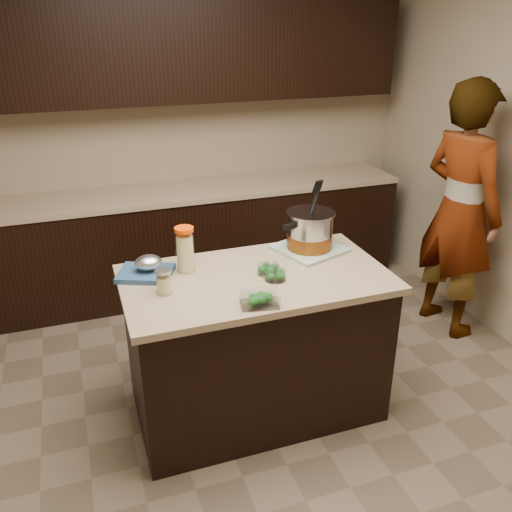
# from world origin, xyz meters

# --- Properties ---
(ground_plane) EXTENTS (4.00, 4.00, 0.00)m
(ground_plane) POSITION_xyz_m (0.00, 0.00, 0.00)
(ground_plane) COLOR brown
(ground_plane) RESTS_ON ground
(room_shell) EXTENTS (4.04, 4.04, 2.72)m
(room_shell) POSITION_xyz_m (0.00, 0.00, 1.71)
(room_shell) COLOR tan
(room_shell) RESTS_ON ground
(back_cabinets) EXTENTS (3.60, 0.63, 2.33)m
(back_cabinets) POSITION_xyz_m (0.00, 1.74, 0.94)
(back_cabinets) COLOR black
(back_cabinets) RESTS_ON ground
(island) EXTENTS (1.46, 0.81, 0.90)m
(island) POSITION_xyz_m (0.00, 0.00, 0.45)
(island) COLOR black
(island) RESTS_ON ground
(dish_towel) EXTENTS (0.46, 0.46, 0.02)m
(dish_towel) POSITION_xyz_m (0.42, 0.23, 0.91)
(dish_towel) COLOR #5A8663
(dish_towel) RESTS_ON island
(stock_pot) EXTENTS (0.39, 0.37, 0.41)m
(stock_pot) POSITION_xyz_m (0.42, 0.22, 1.02)
(stock_pot) COLOR #B7B7BC
(stock_pot) RESTS_ON dish_towel
(lemonade_pitcher) EXTENTS (0.11, 0.11, 0.25)m
(lemonade_pitcher) POSITION_xyz_m (-0.35, 0.19, 1.02)
(lemonade_pitcher) COLOR #D9D185
(lemonade_pitcher) RESTS_ON island
(mason_jar) EXTENTS (0.11, 0.11, 0.14)m
(mason_jar) POSITION_xyz_m (-0.51, -0.03, 0.96)
(mason_jar) COLOR #D9D185
(mason_jar) RESTS_ON island
(broccoli_tub_left) EXTENTS (0.15, 0.15, 0.06)m
(broccoli_tub_left) POSITION_xyz_m (0.07, 0.00, 0.93)
(broccoli_tub_left) COLOR silver
(broccoli_tub_left) RESTS_ON island
(broccoli_tub_right) EXTENTS (0.13, 0.13, 0.06)m
(broccoli_tub_right) POSITION_xyz_m (0.08, -0.08, 0.93)
(broccoli_tub_right) COLOR silver
(broccoli_tub_right) RESTS_ON island
(broccoli_tub_rect) EXTENTS (0.21, 0.17, 0.07)m
(broccoli_tub_rect) POSITION_xyz_m (-0.09, -0.31, 0.93)
(broccoli_tub_rect) COLOR silver
(broccoli_tub_rect) RESTS_ON island
(blue_tray) EXTENTS (0.35, 0.32, 0.11)m
(blue_tray) POSITION_xyz_m (-0.56, 0.20, 0.94)
(blue_tray) COLOR navy
(blue_tray) RESTS_ON island
(person) EXTENTS (0.53, 0.73, 1.85)m
(person) POSITION_xyz_m (1.70, 0.45, 0.92)
(person) COLOR gray
(person) RESTS_ON ground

